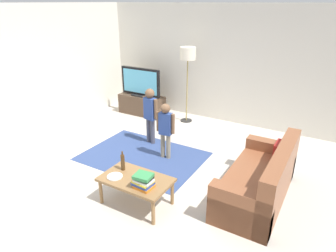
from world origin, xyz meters
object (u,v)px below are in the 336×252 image
Objects in this scene: tv_stand at (142,105)px; book_stack at (143,181)px; child_center at (165,126)px; tv at (141,82)px; tv_remote at (144,175)px; bottle at (123,162)px; floor_lamp at (188,58)px; child_near_tv at (150,111)px; plate at (115,176)px; couch at (262,182)px; coffee_table at (136,181)px.

tv_stand is 4.33× the size of book_stack.
tv is at bearing 135.97° from child_center.
tv_stand is 1.09× the size of tv.
bottle is at bearing 172.82° from tv_remote.
book_stack is (0.57, -1.52, -0.12)m from child_center.
floor_lamp is 2.13m from child_center.
floor_lamp is 1.54× the size of child_near_tv.
tv_remote is at bearing -59.18° from child_near_tv.
plate is at bearing -80.01° from floor_lamp.
couch reaches higher than coffee_table.
child_near_tv is at bearing 109.29° from plate.
bottle is 0.25m from plate.
child_near_tv reaches higher than couch.
plate is at bearing 179.98° from book_stack.
coffee_table is 0.36m from bottle.
floor_lamp is 3.45m from tv_remote.
book_stack is at bearing -58.64° from child_near_tv.
tv is 3.96m from book_stack.
tv is 1.72m from child_near_tv.
coffee_table is 0.14m from tv_remote.
child_center is 1.06× the size of coffee_table.
book_stack reaches higher than plate.
plate is (0.02, -0.22, -0.12)m from bottle.
coffee_table is at bearing -55.98° from tv_stand.
tv is 1.10× the size of coffee_table.
plate is at bearing -156.78° from coffee_table.
tv is 2.43m from child_center.
child_near_tv is 6.80× the size of tv_remote.
tv_remote is (0.05, 0.12, 0.06)m from coffee_table.
tv_remote is at bearing -148.65° from couch.
tv is at bearing 119.54° from plate.
tv_stand is 4.17m from couch.
child_center is (0.52, -1.86, -0.90)m from floor_lamp.
floor_lamp is at bearing 100.31° from bottle.
child_near_tv reaches higher than tv_remote.
book_stack is at bearing -0.02° from plate.
floor_lamp is at bearing 95.98° from tv_remote.
floor_lamp reaches higher than book_stack.
tv_stand is at bearing -172.90° from floor_lamp.
bottle is 1.78× the size of tv_remote.
child_near_tv is 2.05m from plate.
coffee_table is at bearing -74.97° from floor_lamp.
plate is at bearing -87.28° from child_center.
floor_lamp reaches higher than child_near_tv.
child_center is 1.63m from book_stack.
floor_lamp reaches higher than tv_stand.
bottle is at bearing 156.98° from book_stack.
book_stack reaches higher than coffee_table.
couch is 1.80× the size of coffee_table.
book_stack is at bearing -65.46° from tv_remote.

